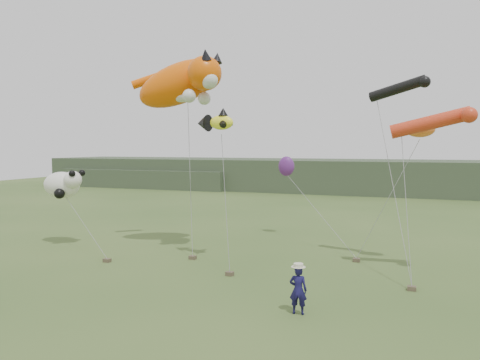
# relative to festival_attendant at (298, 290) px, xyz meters

# --- Properties ---
(ground) EXTENTS (120.00, 120.00, 0.00)m
(ground) POSITION_rel_festival_attendant_xyz_m (-1.90, 0.20, -0.83)
(ground) COLOR #385123
(ground) RESTS_ON ground
(headland) EXTENTS (90.00, 13.00, 4.00)m
(headland) POSITION_rel_festival_attendant_xyz_m (-5.01, 44.89, 1.09)
(headland) COLOR #2D3D28
(headland) RESTS_ON ground
(festival_attendant) EXTENTS (0.64, 0.44, 1.67)m
(festival_attendant) POSITION_rel_festival_attendant_xyz_m (0.00, 0.00, 0.00)
(festival_attendant) COLOR #151142
(festival_attendant) RESTS_ON ground
(sandbag_anchors) EXTENTS (14.56, 4.84, 0.17)m
(sandbag_anchors) POSITION_rel_festival_attendant_xyz_m (-3.38, 5.05, -0.75)
(sandbag_anchors) COLOR brown
(sandbag_anchors) RESTS_ON ground
(cat_kite) EXTENTS (6.36, 3.80, 3.77)m
(cat_kite) POSITION_rel_festival_attendant_xyz_m (-8.20, 7.51, 8.38)
(cat_kite) COLOR #E45704
(cat_kite) RESTS_ON ground
(fish_kite) EXTENTS (2.22, 1.48, 1.12)m
(fish_kite) POSITION_rel_festival_attendant_xyz_m (-5.56, 5.53, 6.07)
(fish_kite) COLOR #FFFA29
(fish_kite) RESTS_ON ground
(tube_kites) EXTENTS (4.67, 3.05, 2.97)m
(tube_kites) POSITION_rel_festival_attendant_xyz_m (3.92, 7.34, 6.57)
(tube_kites) COLOR black
(tube_kites) RESTS_ON ground
(panda_kite) EXTENTS (2.70, 1.74, 1.68)m
(panda_kite) POSITION_rel_festival_attendant_xyz_m (-15.46, 6.20, 2.70)
(panda_kite) COLOR white
(panda_kite) RESTS_ON ground
(misc_kites) EXTENTS (9.09, 5.97, 3.11)m
(misc_kites) POSITION_rel_festival_attendant_xyz_m (-0.29, 10.99, 4.65)
(misc_kites) COLOR orange
(misc_kites) RESTS_ON ground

